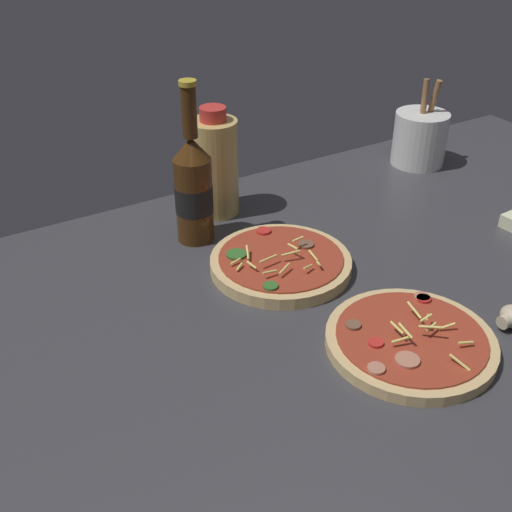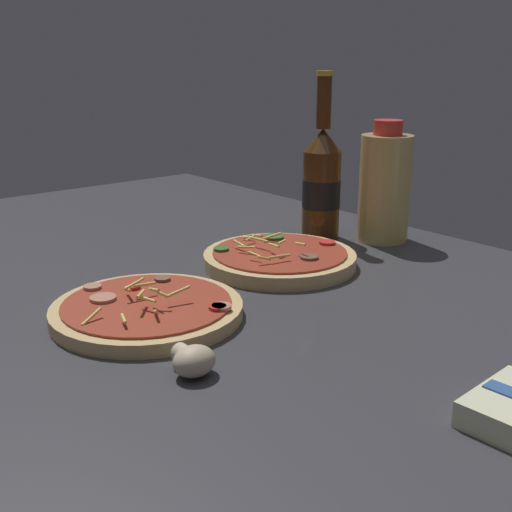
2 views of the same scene
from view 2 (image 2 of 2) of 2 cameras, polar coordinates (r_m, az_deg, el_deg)
counter_slab at (r=84.43cm, az=-1.03°, el=-4.25°), size 160.00×90.00×2.50cm
pizza_near at (r=77.69cm, az=-9.65°, el=-4.72°), size 22.85×22.85×4.49cm
pizza_far at (r=95.06cm, az=2.11°, el=-0.22°), size 22.60×22.60×4.45cm
beer_bottle at (r=108.67cm, az=5.85°, el=6.60°), size 6.41×6.41×27.58cm
oil_bottle at (r=108.97cm, az=11.36°, el=6.11°), size 8.52×8.52×20.00cm
mushroom_left at (r=63.49cm, az=-5.64°, el=-9.21°), size 4.62×4.40×3.08cm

